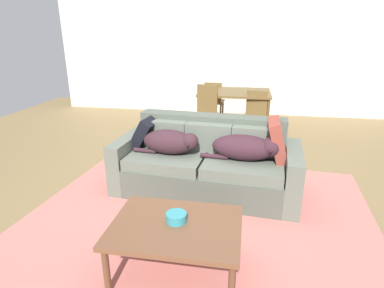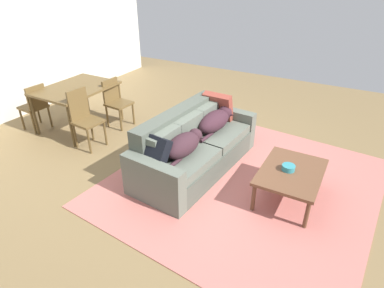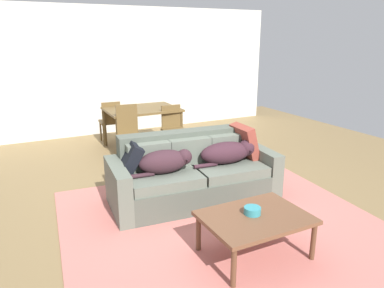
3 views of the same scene
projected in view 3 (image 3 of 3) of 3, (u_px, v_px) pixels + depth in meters
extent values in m
plane|color=olive|center=(189.00, 200.00, 4.81)|extent=(10.00, 10.00, 0.00)
cube|color=silver|center=(107.00, 71.00, 7.84)|extent=(8.00, 0.12, 2.70)
cube|color=#C26D63|center=(224.00, 225.00, 4.14)|extent=(3.79, 3.63, 0.01)
cube|color=#4C5348|center=(194.00, 188.00, 4.74)|extent=(1.86, 1.05, 0.35)
cube|color=#5D6558|center=(161.00, 176.00, 4.51)|extent=(0.94, 0.93, 0.13)
cube|color=#5D6558|center=(225.00, 166.00, 4.84)|extent=(0.94, 0.93, 0.13)
cube|color=#4C5348|center=(185.00, 145.00, 4.89)|extent=(1.81, 0.39, 0.39)
cube|color=#5D6558|center=(149.00, 156.00, 4.53)|extent=(0.56, 0.21, 0.33)
cube|color=#5D6558|center=(190.00, 151.00, 4.73)|extent=(0.56, 0.21, 0.33)
cube|color=#5D6558|center=(228.00, 146.00, 4.93)|extent=(0.56, 0.21, 0.33)
cube|color=#5D6558|center=(118.00, 190.00, 4.35)|extent=(0.25, 0.91, 0.62)
cube|color=#5D6558|center=(259.00, 169.00, 5.06)|extent=(0.25, 0.91, 0.62)
ellipsoid|color=#361F26|center=(163.00, 162.00, 4.40)|extent=(0.64, 0.36, 0.28)
sphere|color=#361F26|center=(184.00, 157.00, 4.47)|extent=(0.19, 0.19, 0.19)
cone|color=black|center=(187.00, 160.00, 4.39)|extent=(0.10, 0.11, 0.09)
cylinder|color=#361F26|center=(143.00, 175.00, 4.28)|extent=(0.28, 0.07, 0.05)
ellipsoid|color=#391F28|center=(226.00, 153.00, 4.74)|extent=(0.72, 0.39, 0.28)
sphere|color=#391F28|center=(246.00, 148.00, 4.82)|extent=(0.22, 0.22, 0.22)
cone|color=black|center=(250.00, 151.00, 4.74)|extent=(0.11, 0.13, 0.10)
cylinder|color=#391F28|center=(206.00, 165.00, 4.60)|extent=(0.32, 0.08, 0.05)
cube|color=black|center=(130.00, 159.00, 4.42)|extent=(0.36, 0.42, 0.40)
cube|color=brown|center=(245.00, 142.00, 4.98)|extent=(0.26, 0.47, 0.48)
cube|color=brown|center=(256.00, 218.00, 3.47)|extent=(1.00, 0.74, 0.04)
cylinder|color=brown|center=(234.00, 268.00, 3.07)|extent=(0.05, 0.05, 0.39)
cylinder|color=brown|center=(313.00, 242.00, 3.46)|extent=(0.05, 0.05, 0.39)
cylinder|color=brown|center=(198.00, 233.00, 3.61)|extent=(0.05, 0.05, 0.39)
cylinder|color=brown|center=(271.00, 214.00, 4.00)|extent=(0.05, 0.05, 0.39)
cylinder|color=teal|center=(252.00, 211.00, 3.49)|extent=(0.16, 0.16, 0.07)
cube|color=brown|center=(142.00, 109.00, 6.85)|extent=(1.32, 1.00, 0.04)
cylinder|color=brown|center=(118.00, 139.00, 6.31)|extent=(0.05, 0.05, 0.73)
cylinder|color=brown|center=(182.00, 131.00, 6.84)|extent=(0.05, 0.05, 0.73)
cylinder|color=brown|center=(105.00, 128.00, 7.08)|extent=(0.05, 0.05, 0.73)
cylinder|color=brown|center=(163.00, 121.00, 7.61)|extent=(0.05, 0.05, 0.73)
cube|color=brown|center=(130.00, 137.00, 6.13)|extent=(0.44, 0.44, 0.04)
cube|color=brown|center=(127.00, 119.00, 6.21)|extent=(0.36, 0.07, 0.50)
cylinder|color=brown|center=(123.00, 154.00, 5.99)|extent=(0.04, 0.04, 0.43)
cylinder|color=brown|center=(143.00, 152.00, 6.10)|extent=(0.04, 0.04, 0.43)
cylinder|color=brown|center=(119.00, 148.00, 6.29)|extent=(0.04, 0.04, 0.43)
cylinder|color=brown|center=(138.00, 146.00, 6.41)|extent=(0.04, 0.04, 0.43)
cube|color=brown|center=(175.00, 130.00, 6.59)|extent=(0.43, 0.43, 0.04)
cube|color=brown|center=(171.00, 116.00, 6.68)|extent=(0.36, 0.06, 0.42)
cylinder|color=brown|center=(169.00, 146.00, 6.44)|extent=(0.04, 0.04, 0.42)
cylinder|color=brown|center=(187.00, 144.00, 6.56)|extent=(0.04, 0.04, 0.42)
cylinder|color=brown|center=(163.00, 141.00, 6.74)|extent=(0.04, 0.04, 0.42)
cylinder|color=brown|center=(180.00, 139.00, 6.87)|extent=(0.04, 0.04, 0.42)
cube|color=brown|center=(110.00, 122.00, 7.32)|extent=(0.42, 0.42, 0.04)
cube|color=brown|center=(111.00, 112.00, 7.10)|extent=(0.36, 0.06, 0.41)
cylinder|color=brown|center=(117.00, 130.00, 7.59)|extent=(0.04, 0.04, 0.41)
cylinder|color=brown|center=(101.00, 131.00, 7.46)|extent=(0.04, 0.04, 0.41)
cylinder|color=brown|center=(121.00, 133.00, 7.30)|extent=(0.04, 0.04, 0.41)
cylinder|color=brown|center=(104.00, 135.00, 7.16)|extent=(0.04, 0.04, 0.41)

